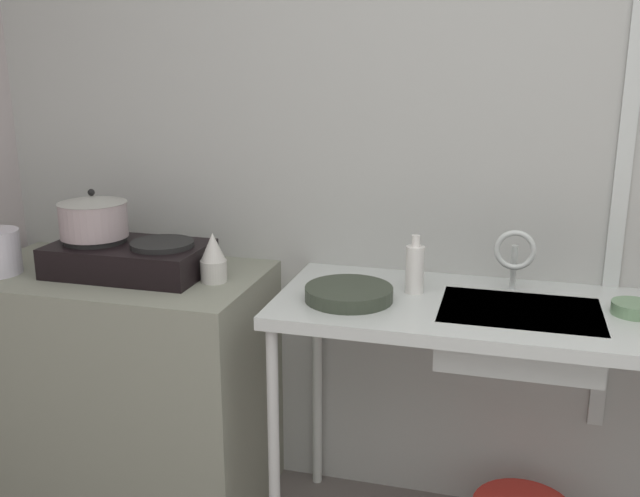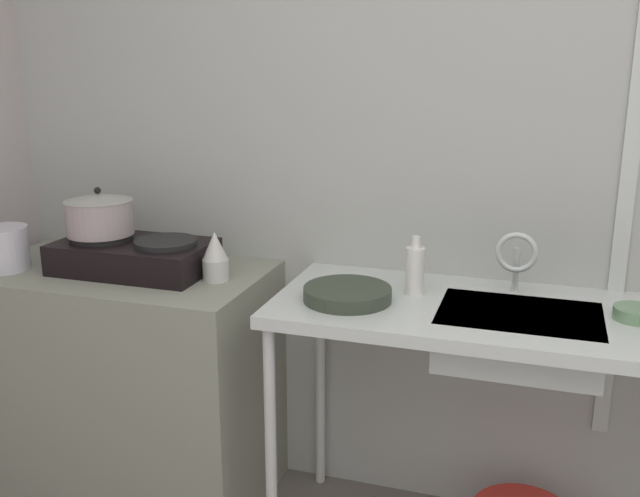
# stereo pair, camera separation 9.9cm
# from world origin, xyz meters

# --- Properties ---
(wall_back) EXTENTS (4.66, 0.10, 2.51)m
(wall_back) POSITION_xyz_m (0.00, 1.86, 1.25)
(wall_back) COLOR #ABADA9
(wall_back) RESTS_ON ground
(wall_metal_strip) EXTENTS (0.05, 0.01, 2.01)m
(wall_metal_strip) POSITION_xyz_m (0.31, 1.80, 1.38)
(wall_metal_strip) COLOR silver
(counter_concrete) EXTENTS (1.04, 0.58, 0.88)m
(counter_concrete) POSITION_xyz_m (-1.35, 1.52, 0.44)
(counter_concrete) COLOR gray
(counter_concrete) RESTS_ON ground
(counter_sink) EXTENTS (1.72, 0.58, 0.88)m
(counter_sink) POSITION_xyz_m (0.14, 1.52, 0.82)
(counter_sink) COLOR silver
(counter_sink) RESTS_ON ground
(stove) EXTENTS (0.54, 0.31, 0.12)m
(stove) POSITION_xyz_m (-1.29, 1.52, 0.94)
(stove) COLOR black
(stove) RESTS_ON counter_concrete
(pot_on_left_burner) EXTENTS (0.24, 0.24, 0.17)m
(pot_on_left_burner) POSITION_xyz_m (-1.42, 1.52, 1.08)
(pot_on_left_burner) COLOR #A59395
(pot_on_left_burner) RESTS_ON stove
(percolator) EXTENTS (0.09, 0.09, 0.17)m
(percolator) POSITION_xyz_m (-0.97, 1.51, 0.96)
(percolator) COLOR beige
(percolator) RESTS_ON counter_concrete
(sink_basin) EXTENTS (0.47, 0.34, 0.15)m
(sink_basin) POSITION_xyz_m (0.03, 1.50, 0.80)
(sink_basin) COLOR silver
(sink_basin) RESTS_ON counter_sink
(faucet) EXTENTS (0.13, 0.07, 0.21)m
(faucet) POSITION_xyz_m (-0.00, 1.65, 1.01)
(faucet) COLOR silver
(faucet) RESTS_ON counter_sink
(frying_pan) EXTENTS (0.27, 0.27, 0.04)m
(frying_pan) POSITION_xyz_m (-0.49, 1.45, 0.90)
(frying_pan) COLOR #323A2D
(frying_pan) RESTS_ON counter_sink
(small_bowl_on_drainboard) EXTENTS (0.13, 0.13, 0.04)m
(small_bowl_on_drainboard) POSITION_xyz_m (0.35, 1.55, 0.90)
(small_bowl_on_drainboard) COLOR gray
(small_bowl_on_drainboard) RESTS_ON counter_sink
(bottle_by_sink) EXTENTS (0.06, 0.06, 0.19)m
(bottle_by_sink) POSITION_xyz_m (-0.30, 1.58, 0.96)
(bottle_by_sink) COLOR white
(bottle_by_sink) RESTS_ON counter_sink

